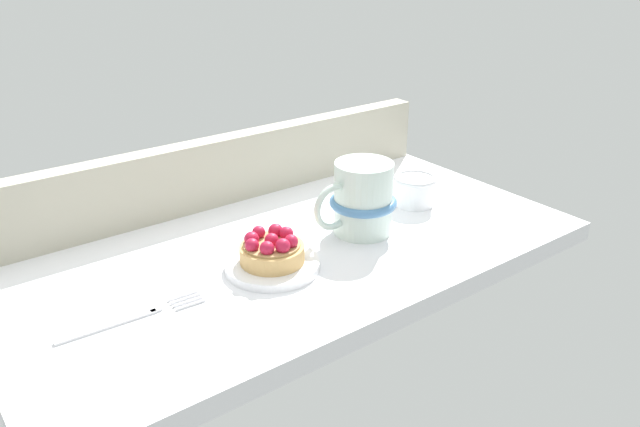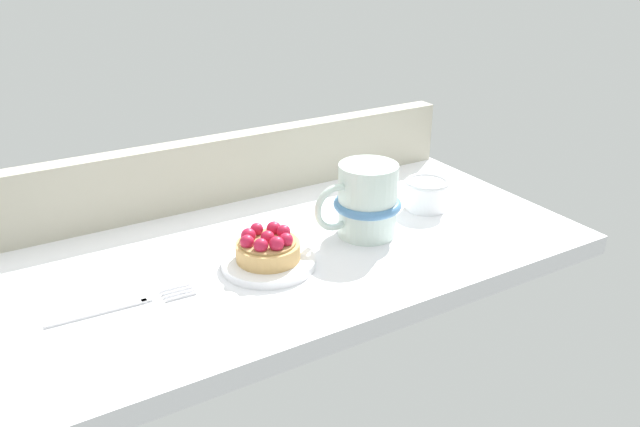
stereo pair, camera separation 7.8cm
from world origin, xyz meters
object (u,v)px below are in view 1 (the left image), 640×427
object	(u,v)px
coffee_mug	(362,199)
raspberry_tart	(272,249)
dessert_fork	(134,316)
sugar_bowl	(413,188)
dessert_plate	(273,265)

from	to	relation	value
coffee_mug	raspberry_tart	bearing A→B (deg)	-174.96
dessert_fork	sugar_bowl	bearing A→B (deg)	5.60
raspberry_tart	dessert_fork	bearing A→B (deg)	-179.24
coffee_mug	dessert_fork	size ratio (longest dim) A/B	0.79
coffee_mug	dessert_fork	distance (cm)	32.92
dessert_plate	raspberry_tart	distance (cm)	2.16
dessert_plate	coffee_mug	bearing A→B (deg)	5.12
dessert_plate	sugar_bowl	distance (cm)	27.92
raspberry_tart	coffee_mug	size ratio (longest dim) A/B	0.62
dessert_fork	sugar_bowl	xyz separation A→B (cm)	(45.00, 4.41, 2.06)
sugar_bowl	raspberry_tart	bearing A→B (deg)	-171.37
dessert_plate	sugar_bowl	bearing A→B (deg)	8.67
dessert_fork	sugar_bowl	size ratio (longest dim) A/B	2.46
raspberry_tart	sugar_bowl	xyz separation A→B (cm)	(27.55, 4.18, -0.30)
dessert_fork	raspberry_tart	bearing A→B (deg)	0.76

